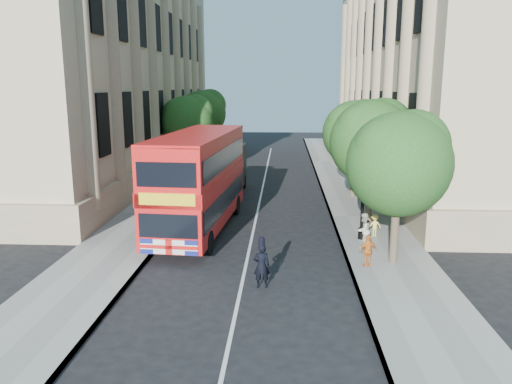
# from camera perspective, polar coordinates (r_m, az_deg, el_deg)

# --- Properties ---
(ground) EXTENTS (120.00, 120.00, 0.00)m
(ground) POSITION_cam_1_polar(r_m,az_deg,el_deg) (17.47, -1.83, -11.36)
(ground) COLOR black
(ground) RESTS_ON ground
(pavement_right) EXTENTS (3.50, 80.00, 0.12)m
(pavement_right) POSITION_cam_1_polar(r_m,az_deg,el_deg) (27.21, 12.23, -2.87)
(pavement_right) COLOR gray
(pavement_right) RESTS_ON ground
(pavement_left) EXTENTS (3.50, 80.00, 0.12)m
(pavement_left) POSITION_cam_1_polar(r_m,az_deg,el_deg) (27.81, -11.89, -2.53)
(pavement_left) COLOR gray
(pavement_left) RESTS_ON ground
(building_right) EXTENTS (12.00, 38.00, 18.00)m
(building_right) POSITION_cam_1_polar(r_m,az_deg,el_deg) (41.89, 21.03, 14.11)
(building_right) COLOR tan
(building_right) RESTS_ON ground
(building_left) EXTENTS (12.00, 38.00, 18.00)m
(building_left) POSITION_cam_1_polar(r_m,az_deg,el_deg) (42.83, -18.22, 14.24)
(building_left) COLOR tan
(building_left) RESTS_ON ground
(tree_right_near) EXTENTS (4.00, 4.00, 6.08)m
(tree_right_near) POSITION_cam_1_polar(r_m,az_deg,el_deg) (19.69, 16.12, 3.72)
(tree_right_near) COLOR #473828
(tree_right_near) RESTS_ON ground
(tree_right_mid) EXTENTS (4.20, 4.20, 6.37)m
(tree_right_mid) POSITION_cam_1_polar(r_m,az_deg,el_deg) (25.51, 13.20, 6.13)
(tree_right_mid) COLOR #473828
(tree_right_mid) RESTS_ON ground
(tree_right_far) EXTENTS (4.00, 4.00, 6.15)m
(tree_right_far) POSITION_cam_1_polar(r_m,az_deg,el_deg) (31.42, 11.34, 7.03)
(tree_right_far) COLOR #473828
(tree_right_far) RESTS_ON ground
(tree_left_far) EXTENTS (4.00, 4.00, 6.30)m
(tree_left_far) POSITION_cam_1_polar(r_m,az_deg,el_deg) (38.80, -7.87, 8.26)
(tree_left_far) COLOR #473828
(tree_left_far) RESTS_ON ground
(tree_left_back) EXTENTS (4.20, 4.20, 6.65)m
(tree_left_back) POSITION_cam_1_polar(r_m,az_deg,el_deg) (46.65, -6.00, 9.25)
(tree_left_back) COLOR #473828
(tree_left_back) RESTS_ON ground
(lamp_post) EXTENTS (0.32, 0.32, 5.16)m
(lamp_post) POSITION_cam_1_polar(r_m,az_deg,el_deg) (22.69, 12.17, 0.52)
(lamp_post) COLOR black
(lamp_post) RESTS_ON pavement_right
(double_decker_bus) EXTENTS (3.41, 10.26, 4.66)m
(double_decker_bus) POSITION_cam_1_polar(r_m,az_deg,el_deg) (24.06, -6.52, 1.53)
(double_decker_bus) COLOR red
(double_decker_bus) RESTS_ON ground
(box_van) EXTENTS (2.35, 5.41, 3.06)m
(box_van) POSITION_cam_1_polar(r_m,az_deg,el_deg) (32.64, -3.48, 2.44)
(box_van) COLOR black
(box_van) RESTS_ON ground
(police_constable) EXTENTS (0.61, 0.43, 1.59)m
(police_constable) POSITION_cam_1_polar(r_m,az_deg,el_deg) (17.57, 0.64, -8.43)
(police_constable) COLOR black
(police_constable) RESTS_ON ground
(woman_pedestrian) EXTENTS (0.92, 0.92, 1.50)m
(woman_pedestrian) POSITION_cam_1_polar(r_m,az_deg,el_deg) (21.93, 12.19, -4.30)
(woman_pedestrian) COLOR beige
(woman_pedestrian) RESTS_ON pavement_right
(child_a) EXTENTS (0.79, 0.52, 1.26)m
(child_a) POSITION_cam_1_polar(r_m,az_deg,el_deg) (19.70, 12.68, -6.57)
(child_a) COLOR orange
(child_a) RESTS_ON pavement_right
(child_b) EXTENTS (0.73, 0.53, 1.02)m
(child_b) POSITION_cam_1_polar(r_m,az_deg,el_deg) (23.69, 13.38, -3.73)
(child_b) COLOR #F5DA53
(child_b) RESTS_ON pavement_right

